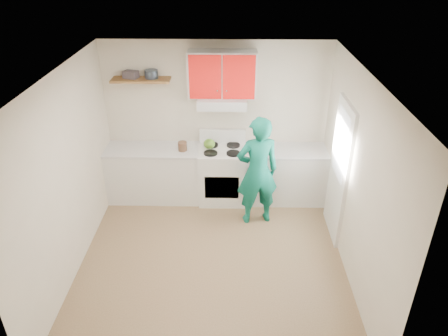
{
  "coord_description": "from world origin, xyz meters",
  "views": [
    {
      "loc": [
        0.25,
        -4.5,
        3.93
      ],
      "look_at": [
        0.15,
        0.55,
        1.15
      ],
      "focal_mm": 33.61,
      "sensor_mm": 36.0,
      "label": 1
    }
  ],
  "objects_px": {
    "stove": "(222,175)",
    "crock": "(183,147)",
    "person": "(258,172)",
    "tin": "(151,74)",
    "kettle": "(209,144)"
  },
  "relations": [
    {
      "from": "tin",
      "to": "kettle",
      "type": "xyz_separation_m",
      "value": [
        0.87,
        -0.15,
        -1.1
      ]
    },
    {
      "from": "stove",
      "to": "crock",
      "type": "relative_size",
      "value": 5.4
    },
    {
      "from": "tin",
      "to": "person",
      "type": "height_order",
      "value": "tin"
    },
    {
      "from": "tin",
      "to": "kettle",
      "type": "relative_size",
      "value": 1.09
    },
    {
      "from": "kettle",
      "to": "crock",
      "type": "distance_m",
      "value": 0.44
    },
    {
      "from": "stove",
      "to": "crock",
      "type": "xyz_separation_m",
      "value": [
        -0.64,
        -0.04,
        0.53
      ]
    },
    {
      "from": "kettle",
      "to": "stove",
      "type": "bearing_deg",
      "value": -3.7
    },
    {
      "from": "crock",
      "to": "person",
      "type": "distance_m",
      "value": 1.32
    },
    {
      "from": "stove",
      "to": "person",
      "type": "height_order",
      "value": "person"
    },
    {
      "from": "tin",
      "to": "crock",
      "type": "bearing_deg",
      "value": -28.3
    },
    {
      "from": "stove",
      "to": "crock",
      "type": "distance_m",
      "value": 0.83
    },
    {
      "from": "tin",
      "to": "crock",
      "type": "xyz_separation_m",
      "value": [
        0.45,
        -0.24,
        -1.12
      ]
    },
    {
      "from": "stove",
      "to": "person",
      "type": "bearing_deg",
      "value": -49.04
    },
    {
      "from": "stove",
      "to": "kettle",
      "type": "height_order",
      "value": "kettle"
    },
    {
      "from": "stove",
      "to": "kettle",
      "type": "distance_m",
      "value": 0.58
    }
  ]
}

